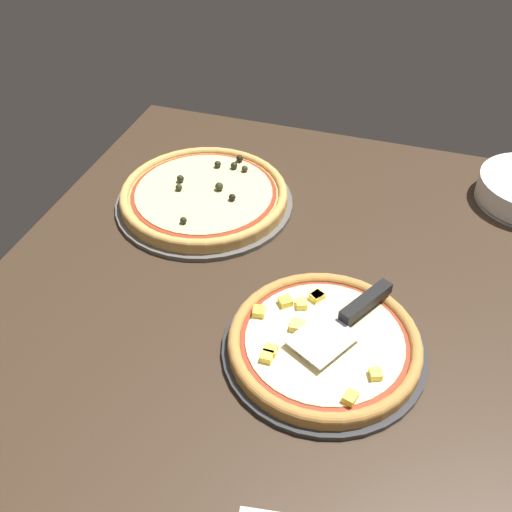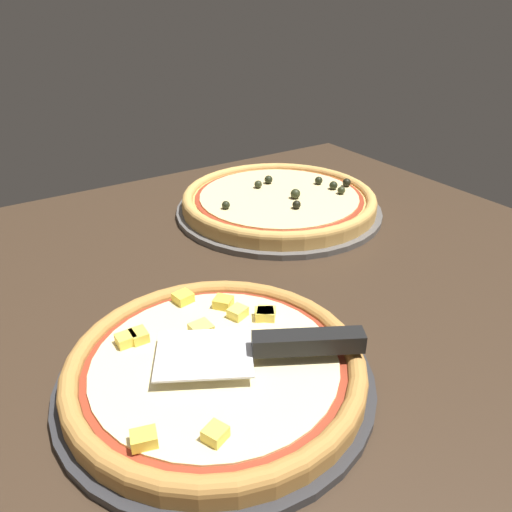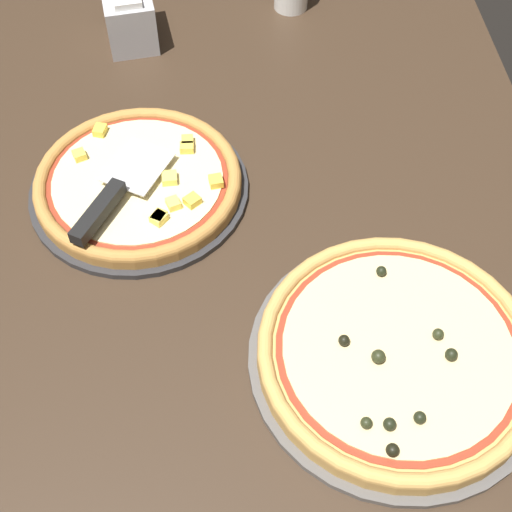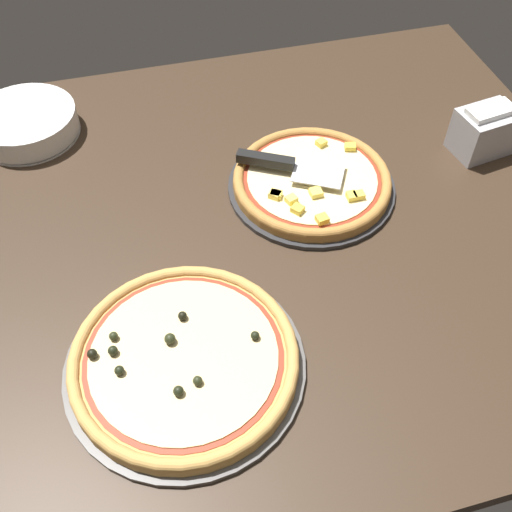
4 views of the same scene
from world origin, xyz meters
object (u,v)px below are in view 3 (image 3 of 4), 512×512
(pizza_front, at_px, (138,181))
(napkin_holder, at_px, (129,16))
(pizza_back, at_px, (398,351))
(serving_spatula, at_px, (109,199))

(pizza_front, distance_m, napkin_holder, 0.38)
(pizza_back, distance_m, serving_spatula, 0.46)
(pizza_front, bearing_deg, serving_spatula, -32.34)
(pizza_front, xyz_separation_m, pizza_back, (0.32, 0.34, 0.00))
(serving_spatula, relative_size, napkin_holder, 1.65)
(pizza_front, relative_size, pizza_back, 0.88)
(pizza_front, distance_m, pizza_back, 0.46)
(pizza_front, xyz_separation_m, serving_spatula, (0.06, -0.04, 0.03))
(serving_spatula, bearing_deg, pizza_front, 147.66)
(pizza_front, height_order, pizza_back, pizza_back)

